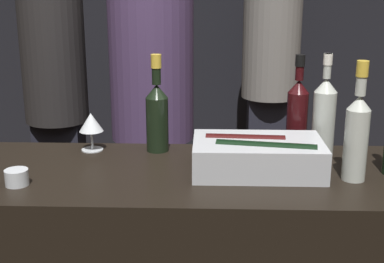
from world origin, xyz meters
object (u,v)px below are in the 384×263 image
at_px(person_blond_tee, 56,87).
at_px(champagne_bottle, 157,113).
at_px(wine_glass, 91,124).
at_px(rose_wine_bottle, 357,132).
at_px(candle_votive, 17,177).
at_px(red_wine_bottle_black_foil, 297,112).
at_px(white_wine_bottle, 324,114).
at_px(person_grey_polo, 270,71).
at_px(person_in_hoodie, 152,106).
at_px(ice_bin_with_bottles, 257,155).

bearing_deg(person_blond_tee, champagne_bottle, -128.18).
height_order(wine_glass, rose_wine_bottle, rose_wine_bottle).
relative_size(candle_votive, red_wine_bottle_black_foil, 0.20).
relative_size(champagne_bottle, white_wine_bottle, 0.97).
bearing_deg(candle_votive, rose_wine_bottle, 4.56).
relative_size(red_wine_bottle_black_foil, person_grey_polo, 0.19).
distance_m(wine_glass, white_wine_bottle, 0.79).
relative_size(champagne_bottle, red_wine_bottle_black_foil, 1.00).
bearing_deg(candle_votive, person_grey_polo, 65.13).
height_order(wine_glass, person_grey_polo, person_grey_polo).
distance_m(person_blond_tee, person_grey_polo, 1.42).
bearing_deg(candle_votive, wine_glass, 65.75).
xyz_separation_m(candle_votive, red_wine_bottle_black_foil, (0.85, 0.35, 0.11)).
bearing_deg(red_wine_bottle_black_foil, candle_votive, -157.50).
distance_m(rose_wine_bottle, person_blond_tee, 1.75).
distance_m(wine_glass, person_grey_polo, 1.90).
xyz_separation_m(rose_wine_bottle, person_in_hoodie, (-0.72, 1.13, -0.20)).
height_order(champagne_bottle, white_wine_bottle, white_wine_bottle).
xyz_separation_m(champagne_bottle, person_grey_polo, (0.57, 1.71, -0.14)).
height_order(red_wine_bottle_black_foil, rose_wine_bottle, rose_wine_bottle).
bearing_deg(white_wine_bottle, candle_votive, -161.77).
bearing_deg(person_grey_polo, person_blond_tee, 51.70).
height_order(ice_bin_with_bottles, champagne_bottle, champagne_bottle).
bearing_deg(person_grey_polo, ice_bin_with_bottles, 102.65).
bearing_deg(person_in_hoodie, white_wine_bottle, -98.50).
bearing_deg(person_blond_tee, rose_wine_bottle, -115.93).
height_order(champagne_bottle, person_grey_polo, person_grey_polo).
xyz_separation_m(wine_glass, person_grey_polo, (0.80, 1.72, -0.11)).
bearing_deg(ice_bin_with_bottles, champagne_bottle, 148.69).
bearing_deg(white_wine_bottle, ice_bin_with_bottles, -143.32).
bearing_deg(champagne_bottle, wine_glass, -178.84).
bearing_deg(wine_glass, champagne_bottle, 1.16).
distance_m(champagne_bottle, person_blond_tee, 1.16).
distance_m(wine_glass, red_wine_bottle_black_foil, 0.71).
bearing_deg(red_wine_bottle_black_foil, wine_glass, -178.01).
relative_size(ice_bin_with_bottles, person_blond_tee, 0.22).
xyz_separation_m(ice_bin_with_bottles, candle_votive, (-0.70, -0.14, -0.03)).
bearing_deg(ice_bin_with_bottles, person_blond_tee, 129.32).
relative_size(wine_glass, candle_votive, 1.96).
distance_m(person_in_hoodie, person_grey_polo, 1.09).
distance_m(red_wine_bottle_black_foil, person_grey_polo, 1.70).
relative_size(white_wine_bottle, person_blond_tee, 0.19).
distance_m(ice_bin_with_bottles, wine_glass, 0.59).
xyz_separation_m(rose_wine_bottle, person_blond_tee, (-1.24, 1.23, -0.12)).
relative_size(wine_glass, person_blond_tee, 0.07).
distance_m(wine_glass, candle_votive, 0.37).
bearing_deg(ice_bin_with_bottles, candle_votive, -169.13).
xyz_separation_m(red_wine_bottle_black_foil, person_grey_polo, (0.10, 1.69, -0.15)).
height_order(white_wine_bottle, rose_wine_bottle, rose_wine_bottle).
height_order(champagne_bottle, rose_wine_bottle, rose_wine_bottle).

